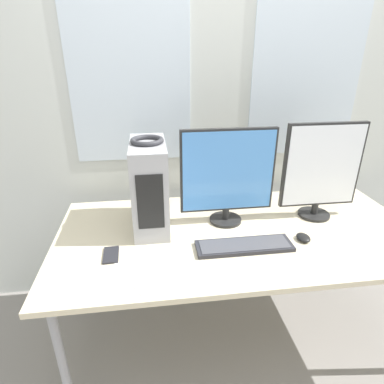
{
  "coord_description": "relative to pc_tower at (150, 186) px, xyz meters",
  "views": [
    {
      "loc": [
        -0.45,
        -0.98,
        1.66
      ],
      "look_at": [
        -0.26,
        0.47,
        1.0
      ],
      "focal_mm": 30.0,
      "sensor_mm": 36.0,
      "label": 1
    }
  ],
  "objects": [
    {
      "name": "desk",
      "position": [
        0.47,
        -0.13,
        -0.28
      ],
      "size": [
        1.95,
        0.95,
        0.75
      ],
      "color": "beige",
      "rests_on": "ground_plane"
    },
    {
      "name": "wall_back",
      "position": [
        0.47,
        0.47,
        0.36
      ],
      "size": [
        8.0,
        0.07,
        2.7
      ],
      "color": "silver",
      "rests_on": "ground_plane"
    },
    {
      "name": "pc_tower",
      "position": [
        0.0,
        0.0,
        0.0
      ],
      "size": [
        0.18,
        0.41,
        0.47
      ],
      "color": "#9E9EA3",
      "rests_on": "desk"
    },
    {
      "name": "monitor_main",
      "position": [
        0.42,
        -0.02,
        0.05
      ],
      "size": [
        0.52,
        0.18,
        0.54
      ],
      "color": "black",
      "rests_on": "desk"
    },
    {
      "name": "monitor_right_near",
      "position": [
        0.95,
        -0.02,
        0.05
      ],
      "size": [
        0.45,
        0.18,
        0.55
      ],
      "color": "black",
      "rests_on": "desk"
    },
    {
      "name": "keyboard",
      "position": [
        0.45,
        -0.29,
        -0.23
      ],
      "size": [
        0.48,
        0.14,
        0.02
      ],
      "color": "#28282D",
      "rests_on": "desk"
    },
    {
      "name": "paper_sheet_left",
      "position": [
        -0.02,
        -0.42,
        -0.24
      ],
      "size": [
        0.33,
        0.36,
        0.0
      ],
      "rotation": [
        0.0,
        0.0,
        0.5
      ],
      "color": "white",
      "rests_on": "desk"
    },
    {
      "name": "cell_phone",
      "position": [
        -0.2,
        -0.28,
        -0.23
      ],
      "size": [
        0.08,
        0.14,
        0.01
      ],
      "rotation": [
        0.0,
        0.0,
        0.04
      ],
      "color": "#232328",
      "rests_on": "desk"
    },
    {
      "name": "mouse",
      "position": [
        0.77,
        -0.27,
        -0.22
      ],
      "size": [
        0.07,
        0.09,
        0.03
      ],
      "color": "black",
      "rests_on": "desk"
    },
    {
      "name": "headphones",
      "position": [
        -0.0,
        0.0,
        0.25
      ],
      "size": [
        0.17,
        0.17,
        0.02
      ],
      "color": "#333338",
      "rests_on": "pc_tower"
    }
  ]
}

